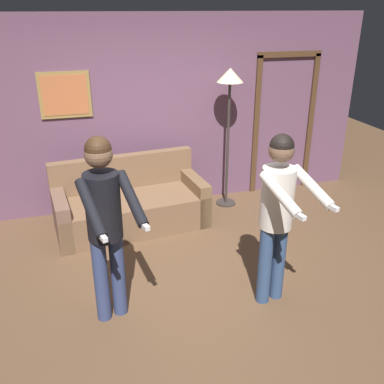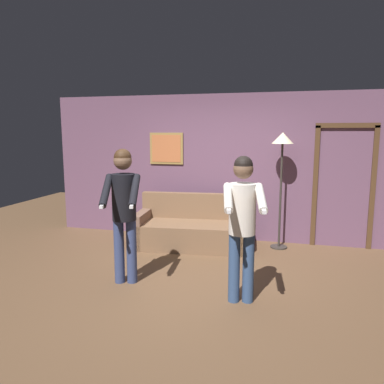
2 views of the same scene
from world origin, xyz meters
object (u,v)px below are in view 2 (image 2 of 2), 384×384
Objects in this scene: couch at (193,230)px; person_standing_right at (242,216)px; torchiere_lamp at (282,151)px; person_standing_left at (124,203)px.

person_standing_right reaches higher than couch.
person_standing_left is at bearing -132.71° from torchiere_lamp.
couch is 1.99m from torchiere_lamp.
couch is at bearing 75.85° from person_standing_left.
person_standing_left is at bearing 172.98° from person_standing_right.
couch is at bearing -168.94° from torchiere_lamp.
torchiere_lamp is 1.15× the size of person_standing_right.
torchiere_lamp is 2.82m from person_standing_left.
couch is 1.14× the size of person_standing_left.
couch is 1.18× the size of person_standing_right.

